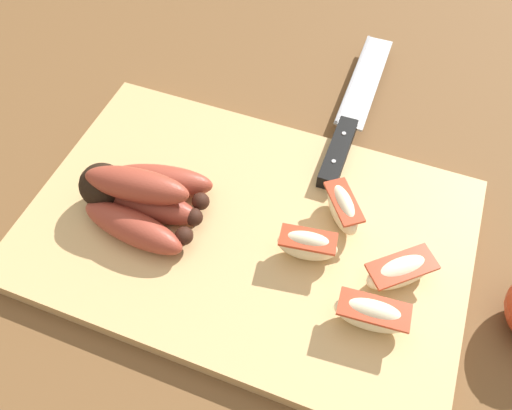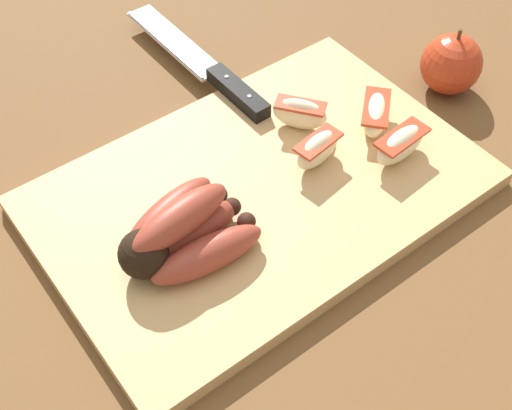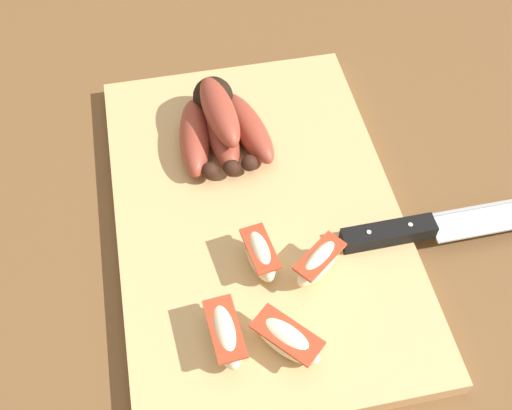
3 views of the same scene
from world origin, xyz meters
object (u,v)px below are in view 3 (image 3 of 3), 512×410
banana_bunch (220,123)px  apple_wedge_middle (286,339)px  apple_wedge_near (260,255)px  chefs_knife (431,227)px  apple_wedge_far (225,334)px  apple_wedge_extra (319,263)px

banana_bunch → apple_wedge_middle: size_ratio=1.91×
apple_wedge_near → banana_bunch: bearing=3.2°
banana_bunch → apple_wedge_near: size_ratio=2.17×
apple_wedge_near → apple_wedge_middle: bearing=-176.7°
chefs_knife → apple_wedge_near: apple_wedge_near is taller
banana_bunch → apple_wedge_far: (-0.26, 0.04, -0.01)m
apple_wedge_near → apple_wedge_middle: 0.09m
apple_wedge_near → apple_wedge_middle: (-0.09, -0.01, -0.00)m
apple_wedge_middle → apple_wedge_far: 0.06m
banana_bunch → apple_wedge_far: bearing=171.5°
apple_wedge_near → apple_wedge_far: (-0.08, 0.05, -0.00)m
apple_wedge_far → apple_wedge_middle: bearing=-105.4°
banana_bunch → apple_wedge_middle: banana_bunch is taller
chefs_knife → apple_wedge_far: apple_wedge_far is taller
banana_bunch → chefs_knife: 0.26m
apple_wedge_extra → apple_wedge_near: bearing=69.3°
apple_wedge_far → apple_wedge_near: bearing=-32.2°
chefs_knife → apple_wedge_far: bearing=109.6°
apple_wedge_near → apple_wedge_extra: apple_wedge_extra is taller
banana_bunch → apple_wedge_extra: bearing=-162.1°
banana_bunch → chefs_knife: (-0.17, -0.20, -0.02)m
chefs_knife → apple_wedge_extra: apple_wedge_extra is taller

